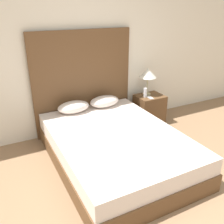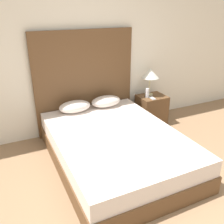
{
  "view_description": "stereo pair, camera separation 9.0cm",
  "coord_description": "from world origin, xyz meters",
  "px_view_note": "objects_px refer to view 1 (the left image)",
  "views": [
    {
      "loc": [
        -1.41,
        -1.0,
        1.96
      ],
      "look_at": [
        -0.06,
        1.61,
        0.69
      ],
      "focal_mm": 40.0,
      "sensor_mm": 36.0,
      "label": 1
    },
    {
      "loc": [
        -1.33,
        -1.04,
        1.96
      ],
      "look_at": [
        -0.06,
        1.61,
        0.69
      ],
      "focal_mm": 40.0,
      "sensor_mm": 36.0,
      "label": 2
    }
  ],
  "objects_px": {
    "nightstand": "(149,109)",
    "phone_on_nightstand": "(150,98)",
    "bed": "(116,147)",
    "table_lamp": "(148,74)",
    "phone_on_bed": "(112,136)"
  },
  "relations": [
    {
      "from": "bed",
      "to": "phone_on_bed",
      "type": "xyz_separation_m",
      "value": [
        -0.09,
        -0.06,
        0.23
      ]
    },
    {
      "from": "phone_on_nightstand",
      "to": "nightstand",
      "type": "bearing_deg",
      "value": 55.51
    },
    {
      "from": "bed",
      "to": "table_lamp",
      "type": "height_order",
      "value": "table_lamp"
    },
    {
      "from": "phone_on_bed",
      "to": "nightstand",
      "type": "height_order",
      "value": "nightstand"
    },
    {
      "from": "bed",
      "to": "nightstand",
      "type": "bearing_deg",
      "value": 36.46
    },
    {
      "from": "bed",
      "to": "table_lamp",
      "type": "relative_size",
      "value": 4.55
    },
    {
      "from": "phone_on_bed",
      "to": "table_lamp",
      "type": "relative_size",
      "value": 0.35
    },
    {
      "from": "table_lamp",
      "to": "phone_on_nightstand",
      "type": "distance_m",
      "value": 0.41
    },
    {
      "from": "table_lamp",
      "to": "phone_on_nightstand",
      "type": "relative_size",
      "value": 3.0
    },
    {
      "from": "bed",
      "to": "nightstand",
      "type": "height_order",
      "value": "nightstand"
    },
    {
      "from": "nightstand",
      "to": "table_lamp",
      "type": "bearing_deg",
      "value": 103.26
    },
    {
      "from": "bed",
      "to": "table_lamp",
      "type": "distance_m",
      "value": 1.57
    },
    {
      "from": "nightstand",
      "to": "phone_on_nightstand",
      "type": "height_order",
      "value": "phone_on_nightstand"
    },
    {
      "from": "bed",
      "to": "nightstand",
      "type": "relative_size",
      "value": 4.27
    },
    {
      "from": "nightstand",
      "to": "phone_on_bed",
      "type": "bearing_deg",
      "value": -143.73
    }
  ]
}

